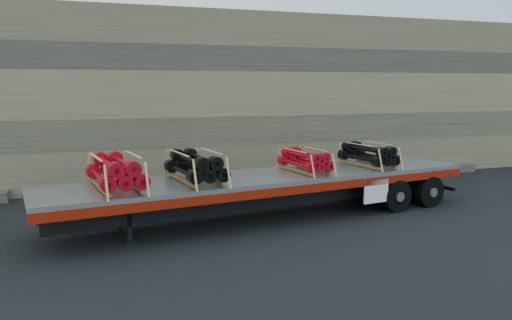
% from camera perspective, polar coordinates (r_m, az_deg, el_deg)
% --- Properties ---
extents(ground, '(120.00, 120.00, 0.00)m').
position_cam_1_polar(ground, '(15.61, -0.81, -6.45)').
color(ground, black).
rests_on(ground, ground).
extents(rock_wall, '(44.00, 3.00, 7.00)m').
position_cam_1_polar(rock_wall, '(21.38, -6.15, 7.03)').
color(rock_wall, '#7A6B54').
rests_on(rock_wall, ground).
extents(trailer, '(13.74, 4.59, 1.35)m').
position_cam_1_polar(trailer, '(15.26, 1.41, -4.20)').
color(trailer, '#9B9DA2').
rests_on(trailer, ground).
extents(bundle_front, '(1.52, 2.51, 0.84)m').
position_cam_1_polar(bundle_front, '(13.52, -15.72, -1.43)').
color(bundle_front, '#B10919').
rests_on(bundle_front, trailer).
extents(bundle_midfront, '(1.47, 2.43, 0.81)m').
position_cam_1_polar(bundle_midfront, '(14.11, -6.93, -0.83)').
color(bundle_midfront, black).
rests_on(bundle_midfront, trailer).
extents(bundle_midrear, '(1.21, 2.00, 0.67)m').
position_cam_1_polar(bundle_midrear, '(15.72, 5.62, -0.11)').
color(bundle_midrear, '#B10919').
rests_on(bundle_midrear, trailer).
extents(bundle_rear, '(1.31, 2.17, 0.72)m').
position_cam_1_polar(bundle_rear, '(17.19, 12.68, 0.55)').
color(bundle_rear, black).
rests_on(bundle_rear, trailer).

